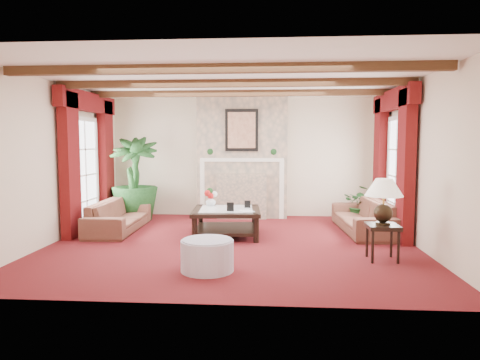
# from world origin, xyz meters

# --- Properties ---
(floor) EXTENTS (6.00, 6.00, 0.00)m
(floor) POSITION_xyz_m (0.00, 0.00, 0.00)
(floor) COLOR #500E13
(floor) RESTS_ON ground
(ceiling) EXTENTS (6.00, 6.00, 0.00)m
(ceiling) POSITION_xyz_m (0.00, 0.00, 2.70)
(ceiling) COLOR white
(ceiling) RESTS_ON floor
(back_wall) EXTENTS (6.00, 0.02, 2.70)m
(back_wall) POSITION_xyz_m (0.00, 2.75, 1.35)
(back_wall) COLOR beige
(back_wall) RESTS_ON ground
(left_wall) EXTENTS (0.02, 5.50, 2.70)m
(left_wall) POSITION_xyz_m (-3.00, 0.00, 1.35)
(left_wall) COLOR beige
(left_wall) RESTS_ON ground
(right_wall) EXTENTS (0.02, 5.50, 2.70)m
(right_wall) POSITION_xyz_m (3.00, 0.00, 1.35)
(right_wall) COLOR beige
(right_wall) RESTS_ON ground
(ceiling_beams) EXTENTS (6.00, 3.00, 0.12)m
(ceiling_beams) POSITION_xyz_m (0.00, 0.00, 2.64)
(ceiling_beams) COLOR #352211
(ceiling_beams) RESTS_ON ceiling
(fireplace) EXTENTS (2.00, 0.52, 2.70)m
(fireplace) POSITION_xyz_m (0.00, 2.55, 2.70)
(fireplace) COLOR tan
(fireplace) RESTS_ON ground
(french_door_left) EXTENTS (0.10, 1.10, 2.16)m
(french_door_left) POSITION_xyz_m (-2.97, 1.00, 2.13)
(french_door_left) COLOR white
(french_door_left) RESTS_ON ground
(french_door_right) EXTENTS (0.10, 1.10, 2.16)m
(french_door_right) POSITION_xyz_m (2.97, 1.00, 2.13)
(french_door_right) COLOR white
(french_door_right) RESTS_ON ground
(curtains_left) EXTENTS (0.20, 2.40, 2.55)m
(curtains_left) POSITION_xyz_m (-2.86, 1.00, 2.55)
(curtains_left) COLOR #4C0A0E
(curtains_left) RESTS_ON ground
(curtains_right) EXTENTS (0.20, 2.40, 2.55)m
(curtains_right) POSITION_xyz_m (2.86, 1.00, 2.55)
(curtains_right) COLOR #4C0A0E
(curtains_right) RESTS_ON ground
(sofa_left) EXTENTS (1.97, 0.67, 0.76)m
(sofa_left) POSITION_xyz_m (-2.26, 0.85, 0.38)
(sofa_left) COLOR #3D101A
(sofa_left) RESTS_ON ground
(sofa_right) EXTENTS (2.12, 0.82, 0.80)m
(sofa_right) POSITION_xyz_m (2.39, 1.06, 0.40)
(sofa_right) COLOR #3D101A
(sofa_right) RESTS_ON ground
(potted_palm) EXTENTS (1.60, 2.14, 1.01)m
(potted_palm) POSITION_xyz_m (-2.30, 1.95, 0.51)
(potted_palm) COLOR black
(potted_palm) RESTS_ON ground
(small_plant) EXTENTS (1.00, 1.05, 0.63)m
(small_plant) POSITION_xyz_m (2.53, 1.92, 0.32)
(small_plant) COLOR black
(small_plant) RESTS_ON ground
(coffee_table) EXTENTS (1.27, 1.27, 0.49)m
(coffee_table) POSITION_xyz_m (-0.15, 0.53, 0.24)
(coffee_table) COLOR black
(coffee_table) RESTS_ON ground
(side_table) EXTENTS (0.49, 0.49, 0.52)m
(side_table) POSITION_xyz_m (2.24, -0.89, 0.26)
(side_table) COLOR black
(side_table) RESTS_ON ground
(ottoman) EXTENTS (0.70, 0.70, 0.41)m
(ottoman) POSITION_xyz_m (-0.19, -1.58, 0.20)
(ottoman) COLOR #B4AAC1
(ottoman) RESTS_ON ground
(table_lamp) EXTENTS (0.53, 0.53, 0.68)m
(table_lamp) POSITION_xyz_m (2.24, -0.89, 0.85)
(table_lamp) COLOR black
(table_lamp) RESTS_ON side_table
(flower_vase) EXTENTS (0.23, 0.23, 0.19)m
(flower_vase) POSITION_xyz_m (-0.48, 0.87, 0.58)
(flower_vase) COLOR silver
(flower_vase) RESTS_ON coffee_table
(book) EXTENTS (0.22, 0.18, 0.27)m
(book) POSITION_xyz_m (0.14, 0.21, 0.62)
(book) COLOR black
(book) RESTS_ON coffee_table
(photo_frame_a) EXTENTS (0.12, 0.02, 0.16)m
(photo_frame_a) POSITION_xyz_m (-0.06, 0.26, 0.57)
(photo_frame_a) COLOR black
(photo_frame_a) RESTS_ON coffee_table
(photo_frame_b) EXTENTS (0.11, 0.03, 0.14)m
(photo_frame_b) POSITION_xyz_m (0.22, 0.67, 0.56)
(photo_frame_b) COLOR black
(photo_frame_b) RESTS_ON coffee_table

